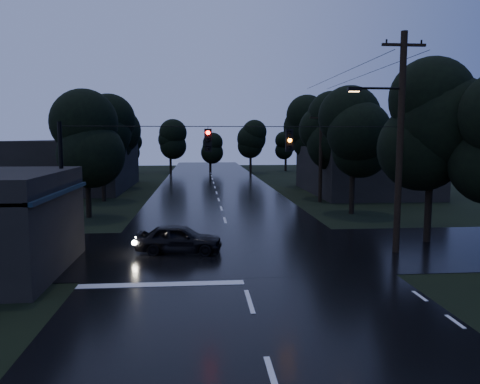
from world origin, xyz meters
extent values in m
plane|color=black|center=(0.00, 0.00, 0.00)|extent=(160.00, 160.00, 0.00)
cube|color=black|center=(0.00, 30.00, 0.00)|extent=(12.00, 120.00, 0.02)
cube|color=black|center=(0.00, 12.00, 0.00)|extent=(60.00, 9.00, 0.02)
cube|color=black|center=(-7.00, 9.00, 3.20)|extent=(0.30, 7.00, 0.15)
cylinder|color=black|center=(-7.20, 6.00, 1.50)|extent=(0.10, 0.10, 3.00)
cylinder|color=black|center=(-7.20, 12.00, 1.50)|extent=(0.10, 0.10, 3.00)
cube|color=#FFB166|center=(-7.05, 7.50, 2.50)|extent=(0.06, 1.60, 0.50)
cube|color=#FFB166|center=(-7.05, 10.20, 2.50)|extent=(0.06, 1.20, 0.50)
cube|color=black|center=(14.00, 34.00, 2.20)|extent=(10.00, 14.00, 4.40)
cube|color=black|center=(-14.00, 40.00, 2.50)|extent=(10.00, 16.00, 5.00)
cylinder|color=black|center=(7.50, 11.00, 5.00)|extent=(0.30, 0.30, 10.00)
cube|color=black|center=(7.50, 11.00, 9.40)|extent=(2.00, 0.12, 0.12)
cylinder|color=black|center=(6.40, 11.00, 7.50)|extent=(2.20, 0.10, 0.10)
cube|color=black|center=(5.30, 11.00, 7.45)|extent=(0.60, 0.25, 0.18)
cube|color=#FFB266|center=(5.30, 11.00, 7.35)|extent=(0.45, 0.18, 0.03)
cylinder|color=black|center=(8.30, 28.00, 3.75)|extent=(0.30, 0.30, 7.50)
cube|color=black|center=(8.30, 28.00, 6.90)|extent=(2.00, 0.12, 0.12)
cylinder|color=black|center=(-7.50, 11.00, 3.00)|extent=(0.18, 0.18, 6.00)
cylinder|color=black|center=(0.00, 11.00, 5.80)|extent=(15.00, 0.03, 0.03)
cube|color=black|center=(-1.20, 11.00, 5.20)|extent=(0.32, 0.25, 1.00)
sphere|color=#FF0C07|center=(-1.20, 10.85, 5.20)|extent=(0.18, 0.18, 0.18)
cube|color=black|center=(2.40, 11.00, 5.20)|extent=(0.32, 0.25, 1.00)
sphere|color=orange|center=(2.40, 10.85, 5.20)|extent=(0.18, 0.18, 0.18)
cylinder|color=black|center=(10.00, 13.00, 1.40)|extent=(0.36, 0.36, 2.80)
sphere|color=black|center=(10.00, 13.00, 4.80)|extent=(4.48, 4.48, 4.48)
sphere|color=black|center=(10.00, 13.00, 6.00)|extent=(4.48, 4.48, 4.48)
sphere|color=black|center=(10.00, 13.00, 7.20)|extent=(4.48, 4.48, 4.48)
cylinder|color=black|center=(-9.00, 22.00, 1.22)|extent=(0.36, 0.36, 2.45)
sphere|color=black|center=(-9.00, 22.00, 4.20)|extent=(3.92, 3.92, 3.92)
sphere|color=black|center=(-9.00, 22.00, 5.25)|extent=(3.92, 3.92, 3.92)
sphere|color=black|center=(-9.00, 22.00, 6.30)|extent=(3.92, 3.92, 3.92)
cylinder|color=black|center=(-9.60, 30.00, 1.31)|extent=(0.36, 0.36, 2.62)
sphere|color=black|center=(-9.60, 30.00, 4.50)|extent=(4.20, 4.20, 4.20)
sphere|color=black|center=(-9.60, 30.00, 5.62)|extent=(4.20, 4.20, 4.20)
sphere|color=black|center=(-9.60, 30.00, 6.75)|extent=(4.20, 4.20, 4.20)
cylinder|color=black|center=(-10.20, 40.00, 1.40)|extent=(0.36, 0.36, 2.80)
sphere|color=black|center=(-10.20, 40.00, 4.80)|extent=(4.48, 4.48, 4.48)
sphere|color=black|center=(-10.20, 40.00, 6.00)|extent=(4.48, 4.48, 4.48)
sphere|color=black|center=(-10.20, 40.00, 7.20)|extent=(4.48, 4.48, 4.48)
cylinder|color=black|center=(9.00, 22.00, 1.31)|extent=(0.36, 0.36, 2.62)
sphere|color=black|center=(9.00, 22.00, 4.50)|extent=(4.20, 4.20, 4.20)
sphere|color=black|center=(9.00, 22.00, 5.62)|extent=(4.20, 4.20, 4.20)
sphere|color=black|center=(9.00, 22.00, 6.75)|extent=(4.20, 4.20, 4.20)
cylinder|color=black|center=(9.60, 30.00, 1.40)|extent=(0.36, 0.36, 2.80)
sphere|color=black|center=(9.60, 30.00, 4.80)|extent=(4.48, 4.48, 4.48)
sphere|color=black|center=(9.60, 30.00, 6.00)|extent=(4.48, 4.48, 4.48)
sphere|color=black|center=(9.60, 30.00, 7.20)|extent=(4.48, 4.48, 4.48)
cylinder|color=black|center=(10.20, 40.00, 1.49)|extent=(0.36, 0.36, 2.97)
sphere|color=black|center=(10.20, 40.00, 5.10)|extent=(4.76, 4.76, 4.76)
sphere|color=black|center=(10.20, 40.00, 6.38)|extent=(4.76, 4.76, 4.76)
sphere|color=black|center=(10.20, 40.00, 7.65)|extent=(4.76, 4.76, 4.76)
imported|color=black|center=(-2.56, 11.75, 0.67)|extent=(4.11, 2.05, 1.35)
camera|label=1|loc=(-1.56, -9.61, 5.33)|focal=35.00mm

